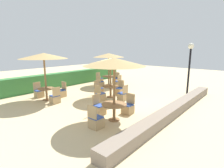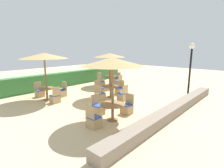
% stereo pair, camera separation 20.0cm
% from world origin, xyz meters
% --- Properties ---
extents(ground_plane, '(40.00, 40.00, 0.00)m').
position_xyz_m(ground_plane, '(0.00, 0.00, 0.00)').
color(ground_plane, '#D1BA8C').
extents(hedge_row, '(13.00, 0.70, 1.11)m').
position_xyz_m(hedge_row, '(0.00, 5.93, 0.56)').
color(hedge_row, '#387A3D').
rests_on(hedge_row, ground_plane).
extents(stone_border, '(10.00, 0.56, 0.42)m').
position_xyz_m(stone_border, '(0.00, -3.24, 0.21)').
color(stone_border, gray).
rests_on(stone_border, ground_plane).
extents(lamp_post, '(0.36, 0.36, 3.32)m').
position_xyz_m(lamp_post, '(4.13, -2.48, 2.35)').
color(lamp_post, black).
rests_on(lamp_post, ground_plane).
extents(parasol_front_left, '(2.51, 2.51, 2.62)m').
position_xyz_m(parasol_front_left, '(-2.41, -1.59, 2.45)').
color(parasol_front_left, olive).
rests_on(parasol_front_left, ground_plane).
extents(round_table_front_left, '(1.05, 1.05, 0.72)m').
position_xyz_m(round_table_front_left, '(-2.41, -1.59, 0.56)').
color(round_table_front_left, olive).
rests_on(round_table_front_left, ground_plane).
extents(patio_chair_front_left_west, '(0.46, 0.46, 0.93)m').
position_xyz_m(patio_chair_front_left_west, '(-3.43, -1.55, 0.26)').
color(patio_chair_front_left_west, tan).
rests_on(patio_chair_front_left_west, ground_plane).
extents(patio_chair_front_left_east, '(0.46, 0.46, 0.93)m').
position_xyz_m(patio_chair_front_left_east, '(-1.39, -1.58, 0.26)').
color(patio_chair_front_left_east, tan).
rests_on(patio_chair_front_left_east, ground_plane).
extents(patio_chair_front_left_north, '(0.46, 0.46, 0.93)m').
position_xyz_m(patio_chair_front_left_north, '(-2.35, -0.65, 0.26)').
color(patio_chair_front_left_north, tan).
rests_on(patio_chair_front_left_north, ground_plane).
extents(parasol_back_right, '(2.53, 2.53, 2.61)m').
position_xyz_m(parasol_back_right, '(2.94, 3.49, 2.43)').
color(parasol_back_right, olive).
rests_on(parasol_back_right, ground_plane).
extents(round_table_back_right, '(1.10, 1.10, 0.74)m').
position_xyz_m(round_table_back_right, '(2.94, 3.49, 0.59)').
color(round_table_back_right, olive).
rests_on(round_table_back_right, ground_plane).
extents(patio_chair_back_right_south, '(0.46, 0.46, 0.93)m').
position_xyz_m(patio_chair_back_right_south, '(2.92, 2.52, 0.26)').
color(patio_chair_back_right_south, tan).
rests_on(patio_chair_back_right_south, ground_plane).
extents(patio_chair_back_right_east, '(0.46, 0.46, 0.93)m').
position_xyz_m(patio_chair_back_right_east, '(3.95, 3.54, 0.26)').
color(patio_chair_back_right_east, tan).
rests_on(patio_chair_back_right_east, ground_plane).
extents(patio_chair_back_right_north, '(0.46, 0.46, 0.93)m').
position_xyz_m(patio_chair_back_right_north, '(2.94, 4.56, 0.26)').
color(patio_chair_back_right_north, tan).
rests_on(patio_chair_back_right_north, ground_plane).
extents(patio_chair_back_right_west, '(0.46, 0.46, 0.93)m').
position_xyz_m(patio_chair_back_right_west, '(1.90, 3.47, 0.26)').
color(patio_chair_back_right_west, tan).
rests_on(patio_chair_back_right_west, ground_plane).
extents(parasol_center, '(2.52, 2.52, 2.42)m').
position_xyz_m(parasol_center, '(0.18, 0.87, 2.25)').
color(parasol_center, olive).
rests_on(parasol_center, ground_plane).
extents(round_table_center, '(0.95, 0.95, 0.71)m').
position_xyz_m(round_table_center, '(0.18, 0.87, 0.53)').
color(round_table_center, olive).
rests_on(round_table_center, ground_plane).
extents(patio_chair_center_south, '(0.46, 0.46, 0.93)m').
position_xyz_m(patio_chair_center_south, '(0.13, -0.11, 0.26)').
color(patio_chair_center_south, tan).
rests_on(patio_chair_center_south, ground_plane).
extents(patio_chair_center_west, '(0.46, 0.46, 0.93)m').
position_xyz_m(patio_chair_center_west, '(-0.72, 0.88, 0.26)').
color(patio_chair_center_west, tan).
rests_on(patio_chair_center_west, ground_plane).
extents(patio_chair_center_east, '(0.46, 0.46, 0.93)m').
position_xyz_m(patio_chair_center_east, '(1.09, 0.90, 0.26)').
color(patio_chair_center_east, tan).
rests_on(patio_chair_center_east, ground_plane).
extents(patio_chair_center_north, '(0.46, 0.46, 0.93)m').
position_xyz_m(patio_chair_center_north, '(0.16, 1.87, 0.26)').
color(patio_chair_center_north, tan).
rests_on(patio_chair_center_north, ground_plane).
extents(parasol_back_left, '(2.68, 2.68, 2.74)m').
position_xyz_m(parasol_back_left, '(-2.73, 3.32, 2.57)').
color(parasol_back_left, olive).
rests_on(parasol_back_left, ground_plane).
extents(round_table_back_left, '(0.94, 0.94, 0.71)m').
position_xyz_m(round_table_back_left, '(-2.73, 3.32, 0.53)').
color(round_table_back_left, olive).
rests_on(round_table_back_left, ground_plane).
extents(patio_chair_back_left_north, '(0.46, 0.46, 0.93)m').
position_xyz_m(patio_chair_back_left_north, '(-2.74, 4.24, 0.26)').
color(patio_chair_back_left_north, tan).
rests_on(patio_chair_back_left_north, ground_plane).
extents(patio_chair_back_left_east, '(0.46, 0.46, 0.93)m').
position_xyz_m(patio_chair_back_left_east, '(-1.74, 3.28, 0.26)').
color(patio_chair_back_left_east, tan).
rests_on(patio_chair_back_left_east, ground_plane).
extents(patio_chair_back_left_south, '(0.46, 0.46, 0.93)m').
position_xyz_m(patio_chair_back_left_south, '(-2.75, 2.41, 0.26)').
color(patio_chair_back_left_south, tan).
rests_on(patio_chair_back_left_south, ground_plane).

